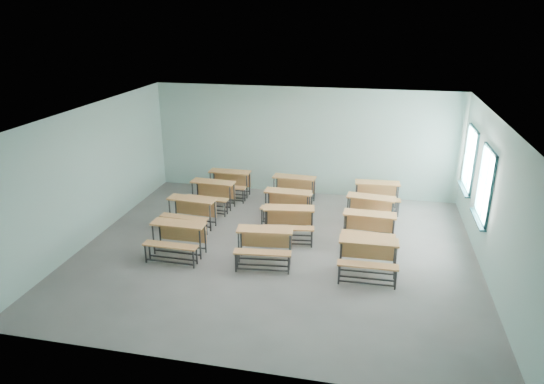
{
  "coord_description": "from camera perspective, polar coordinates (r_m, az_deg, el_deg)",
  "views": [
    {
      "loc": [
        1.99,
        -9.85,
        5.23
      ],
      "look_at": [
        -0.36,
        1.2,
        1.0
      ],
      "focal_mm": 32.0,
      "sensor_mm": 36.0,
      "label": 1
    }
  ],
  "objects": [
    {
      "name": "desk_unit_r2c2",
      "position": [
        12.67,
        11.46,
        -1.76
      ],
      "size": [
        1.31,
        0.95,
        0.77
      ],
      "rotation": [
        0.0,
        0.0,
        -0.11
      ],
      "color": "#CC8749",
      "rests_on": "ground"
    },
    {
      "name": "desk_unit_r2c0",
      "position": [
        13.62,
        -7.11,
        0.1
      ],
      "size": [
        1.28,
        0.91,
        0.77
      ],
      "rotation": [
        0.0,
        0.0,
        -0.07
      ],
      "color": "#CC8749",
      "rests_on": "ground"
    },
    {
      "name": "desk_unit_r3c0",
      "position": [
        14.45,
        -5.09,
        1.4
      ],
      "size": [
        1.23,
        0.83,
        0.77
      ],
      "rotation": [
        0.0,
        0.0,
        -0.01
      ],
      "color": "#CC8749",
      "rests_on": "ground"
    },
    {
      "name": "desk_unit_r2c1",
      "position": [
        12.8,
        1.76,
        -1.1
      ],
      "size": [
        1.25,
        0.85,
        0.77
      ],
      "rotation": [
        0.0,
        0.0,
        -0.03
      ],
      "color": "#CC8749",
      "rests_on": "ground"
    },
    {
      "name": "desk_unit_r3c2",
      "position": [
        13.77,
        12.26,
        0.01
      ],
      "size": [
        1.27,
        0.9,
        0.77
      ],
      "rotation": [
        0.0,
        0.0,
        0.06
      ],
      "color": "#CC8749",
      "rests_on": "ground"
    },
    {
      "name": "desk_unit_r0c1",
      "position": [
        10.62,
        -0.9,
        -5.83
      ],
      "size": [
        1.31,
        0.95,
        0.77
      ],
      "rotation": [
        0.0,
        0.0,
        0.11
      ],
      "color": "#CC8749",
      "rests_on": "ground"
    },
    {
      "name": "desk_unit_r1c0",
      "position": [
        12.47,
        -9.58,
        -2.0
      ],
      "size": [
        1.29,
        0.92,
        0.77
      ],
      "rotation": [
        0.0,
        0.0,
        -0.08
      ],
      "color": "#CC8749",
      "rests_on": "ground"
    },
    {
      "name": "desk_unit_r0c0",
      "position": [
        11.12,
        -11.1,
        -4.98
      ],
      "size": [
        1.24,
        0.85,
        0.77
      ],
      "rotation": [
        0.0,
        0.0,
        -0.02
      ],
      "color": "#CC8749",
      "rests_on": "ground"
    },
    {
      "name": "desk_unit_r1c2",
      "position": [
        11.63,
        11.36,
        -3.81
      ],
      "size": [
        1.25,
        0.85,
        0.77
      ],
      "rotation": [
        0.0,
        0.0,
        -0.03
      ],
      "color": "#CC8749",
      "rests_on": "ground"
    },
    {
      "name": "desk_unit_r1c1",
      "position": [
        11.75,
        2.0,
        -3.15
      ],
      "size": [
        1.32,
        0.98,
        0.77
      ],
      "rotation": [
        0.0,
        0.0,
        0.13
      ],
      "color": "#CC8749",
      "rests_on": "ground"
    },
    {
      "name": "desk_unit_r3c1",
      "position": [
        13.92,
        2.53,
        0.71
      ],
      "size": [
        1.27,
        0.89,
        0.77
      ],
      "rotation": [
        0.0,
        0.0,
        -0.06
      ],
      "color": "#CC8749",
      "rests_on": "ground"
    },
    {
      "name": "room",
      "position": [
        10.7,
        1.01,
        0.69
      ],
      "size": [
        9.04,
        8.04,
        3.24
      ],
      "color": "gray",
      "rests_on": "ground"
    },
    {
      "name": "desk_unit_r0c2",
      "position": [
        10.32,
        11.23,
        -7.08
      ],
      "size": [
        1.24,
        0.85,
        0.77
      ],
      "rotation": [
        0.0,
        0.0,
        0.02
      ],
      "color": "#CC8749",
      "rests_on": "ground"
    }
  ]
}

